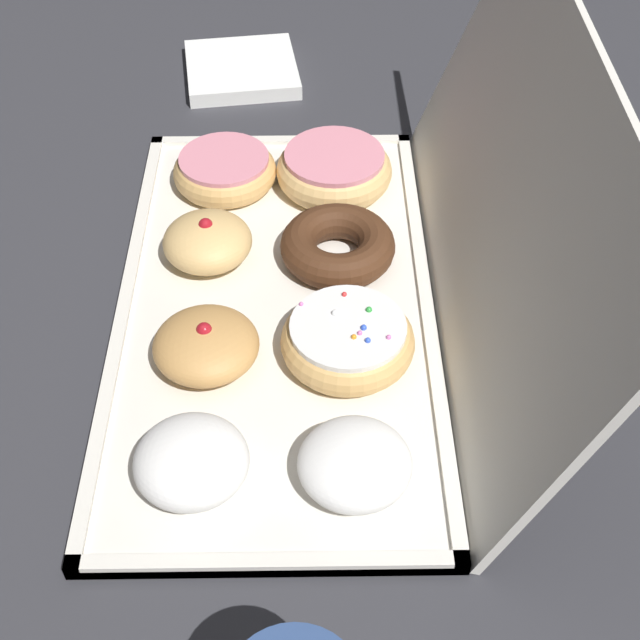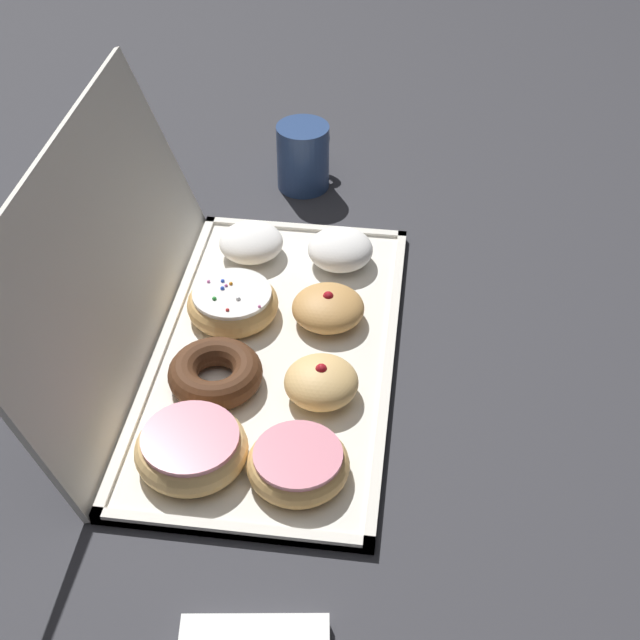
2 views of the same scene
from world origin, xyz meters
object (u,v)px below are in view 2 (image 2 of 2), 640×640
at_px(pink_frosted_donut_0, 298,464).
at_px(powdered_filled_donut_3, 340,249).
at_px(donut_box, 275,355).
at_px(chocolate_cake_ring_donut_5, 215,373).
at_px(powdered_filled_donut_7, 251,242).
at_px(pink_frosted_donut_4, 191,448).
at_px(sprinkle_donut_6, 233,303).
at_px(jelly_filled_donut_1, 321,382).
at_px(coffee_mug, 303,154).
at_px(jelly_filled_donut_2, 328,308).

relative_size(pink_frosted_donut_0, powdered_filled_donut_3, 1.23).
bearing_deg(donut_box, chocolate_cake_ring_donut_5, 137.18).
relative_size(powdered_filled_donut_3, powdered_filled_donut_7, 1.01).
height_order(pink_frosted_donut_4, powdered_filled_donut_7, powdered_filled_donut_7).
xyz_separation_m(chocolate_cake_ring_donut_5, powdered_filled_donut_7, (0.26, 0.01, 0.00)).
relative_size(pink_frosted_donut_0, pink_frosted_donut_4, 0.90).
distance_m(pink_frosted_donut_4, sprinkle_donut_6, 0.25).
distance_m(donut_box, jelly_filled_donut_1, 0.10).
xyz_separation_m(powdered_filled_donut_3, chocolate_cake_ring_donut_5, (-0.26, 0.12, -0.00)).
bearing_deg(sprinkle_donut_6, coffee_mug, -7.20).
distance_m(sprinkle_donut_6, powdered_filled_donut_7, 0.13).
distance_m(jelly_filled_donut_2, chocolate_cake_ring_donut_5, 0.18).
distance_m(donut_box, powdered_filled_donut_7, 0.21).
relative_size(jelly_filled_donut_2, powdered_filled_donut_7, 1.04).
bearing_deg(pink_frosted_donut_4, powdered_filled_donut_3, -17.40).
relative_size(powdered_filled_donut_3, pink_frosted_donut_4, 0.73).
bearing_deg(powdered_filled_donut_3, pink_frosted_donut_0, 179.73).
relative_size(jelly_filled_donut_2, powdered_filled_donut_3, 1.03).
bearing_deg(pink_frosted_donut_4, coffee_mug, -3.62).
bearing_deg(powdered_filled_donut_3, powdered_filled_donut_7, 88.77).
relative_size(chocolate_cake_ring_donut_5, coffee_mug, 1.09).
bearing_deg(jelly_filled_donut_2, pink_frosted_donut_0, 179.96).
height_order(donut_box, powdered_filled_donut_7, powdered_filled_donut_7).
relative_size(jelly_filled_donut_1, jelly_filled_donut_2, 0.94).
relative_size(chocolate_cake_ring_donut_5, powdered_filled_donut_7, 1.26).
distance_m(powdered_filled_donut_3, coffee_mug, 0.23).
height_order(jelly_filled_donut_2, powdered_filled_donut_7, jelly_filled_donut_2).
bearing_deg(powdered_filled_donut_7, donut_box, -161.50).
bearing_deg(jelly_filled_donut_1, sprinkle_donut_6, 45.08).
distance_m(jelly_filled_donut_1, coffee_mug, 0.48).
bearing_deg(pink_frosted_donut_4, jelly_filled_donut_1, -46.86).
relative_size(donut_box, pink_frosted_donut_4, 4.44).
xyz_separation_m(donut_box, powdered_filled_donut_3, (0.19, -0.06, 0.03)).
xyz_separation_m(jelly_filled_donut_2, coffee_mug, (0.33, 0.08, 0.02)).
distance_m(pink_frosted_donut_4, powdered_filled_donut_7, 0.38).
bearing_deg(jelly_filled_donut_1, jelly_filled_donut_2, 3.69).
xyz_separation_m(donut_box, pink_frosted_donut_0, (-0.19, -0.06, 0.02)).
height_order(pink_frosted_donut_4, chocolate_cake_ring_donut_5, pink_frosted_donut_4).
xyz_separation_m(pink_frosted_donut_4, sprinkle_donut_6, (0.25, 0.01, -0.00)).
distance_m(pink_frosted_donut_0, jelly_filled_donut_1, 0.12).
height_order(pink_frosted_donut_4, coffee_mug, coffee_mug).
xyz_separation_m(jelly_filled_donut_2, powdered_filled_donut_3, (0.12, -0.00, 0.00)).
bearing_deg(jelly_filled_donut_2, chocolate_cake_ring_donut_5, 138.66).
height_order(powdered_filled_donut_3, powdered_filled_donut_7, powdered_filled_donut_3).
relative_size(jelly_filled_donut_1, coffee_mug, 0.84).
bearing_deg(chocolate_cake_ring_donut_5, donut_box, -42.82).
relative_size(powdered_filled_donut_3, chocolate_cake_ring_donut_5, 0.80).
xyz_separation_m(donut_box, sprinkle_donut_6, (0.06, 0.06, 0.02)).
relative_size(donut_box, pink_frosted_donut_0, 4.96).
height_order(donut_box, coffee_mug, coffee_mug).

